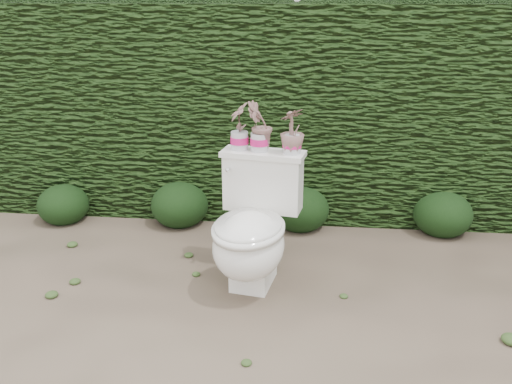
# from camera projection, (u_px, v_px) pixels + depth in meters

# --- Properties ---
(ground) EXTENTS (60.00, 60.00, 0.00)m
(ground) POSITION_uv_depth(u_px,v_px,m) (213.00, 297.00, 3.15)
(ground) COLOR #746350
(ground) RESTS_ON ground
(hedge) EXTENTS (8.00, 1.00, 1.60)m
(hedge) POSITION_uv_depth(u_px,v_px,m) (245.00, 107.00, 4.37)
(hedge) COLOR #284617
(hedge) RESTS_ON ground
(toilet) EXTENTS (0.56, 0.74, 0.78)m
(toilet) POSITION_uv_depth(u_px,v_px,m) (252.00, 231.00, 3.17)
(toilet) COLOR white
(toilet) RESTS_ON ground
(potted_plant_left) EXTENTS (0.13, 0.16, 0.27)m
(potted_plant_left) POSITION_uv_depth(u_px,v_px,m) (239.00, 127.00, 3.23)
(potted_plant_left) COLOR #226F25
(potted_plant_left) RESTS_ON toilet
(potted_plant_center) EXTENTS (0.20, 0.19, 0.29)m
(potted_plant_center) POSITION_uv_depth(u_px,v_px,m) (259.00, 128.00, 3.20)
(potted_plant_center) COLOR #226F25
(potted_plant_center) RESTS_ON toilet
(potted_plant_right) EXTENTS (0.20, 0.20, 0.25)m
(potted_plant_right) POSITION_uv_depth(u_px,v_px,m) (292.00, 132.00, 3.15)
(potted_plant_right) COLOR #226F25
(potted_plant_right) RESTS_ON toilet
(liriope_clump_1) EXTENTS (0.39, 0.39, 0.31)m
(liriope_clump_1) POSITION_uv_depth(u_px,v_px,m) (63.00, 201.00, 4.17)
(liriope_clump_1) COLOR black
(liriope_clump_1) RESTS_ON ground
(liriope_clump_2) EXTENTS (0.44, 0.44, 0.35)m
(liriope_clump_2) POSITION_uv_depth(u_px,v_px,m) (179.00, 201.00, 4.12)
(liriope_clump_2) COLOR black
(liriope_clump_2) RESTS_ON ground
(liriope_clump_3) EXTENTS (0.43, 0.43, 0.35)m
(liriope_clump_3) POSITION_uv_depth(u_px,v_px,m) (300.00, 205.00, 4.05)
(liriope_clump_3) COLOR black
(liriope_clump_3) RESTS_ON ground
(liriope_clump_4) EXTENTS (0.43, 0.43, 0.34)m
(liriope_clump_4) POSITION_uv_depth(u_px,v_px,m) (443.00, 210.00, 3.96)
(liriope_clump_4) COLOR black
(liriope_clump_4) RESTS_ON ground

